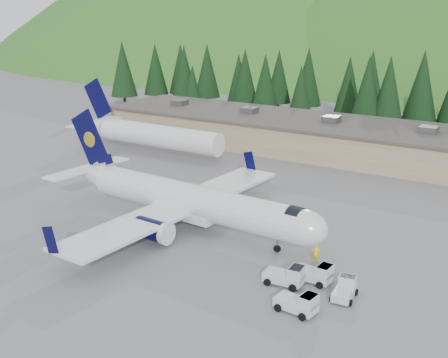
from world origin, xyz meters
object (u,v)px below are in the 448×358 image
(baggage_tug_d, at_px, (287,276))
(ramp_worker, at_px, (316,253))
(airliner, at_px, (186,200))
(terminal_building, at_px, (302,134))
(baggage_tug_b, at_px, (316,274))
(second_airliner, at_px, (146,133))
(baggage_tug_c, at_px, (345,289))
(baggage_tug_a, at_px, (299,303))

(baggage_tug_d, height_order, ramp_worker, ramp_worker)
(airliner, relative_size, baggage_tug_d, 9.65)
(terminal_building, bearing_deg, ramp_worker, -63.46)
(baggage_tug_b, distance_m, baggage_tug_d, 2.58)
(second_airliner, relative_size, baggage_tug_c, 9.01)
(airliner, height_order, baggage_tug_c, airliner)
(second_airliner, xyz_separation_m, baggage_tug_a, (41.76, -31.69, -2.54))
(baggage_tug_c, relative_size, terminal_building, 0.04)
(airliner, height_order, second_airliner, second_airliner)
(baggage_tug_c, xyz_separation_m, terminal_building, (-23.97, 43.45, 1.93))
(airliner, xyz_separation_m, baggage_tug_c, (19.96, -5.50, -2.33))
(airliner, relative_size, second_airliner, 1.24)
(baggage_tug_c, xyz_separation_m, baggage_tug_d, (-4.93, -0.64, 0.11))
(terminal_building, height_order, baggage_tug_d, terminal_building)
(baggage_tug_c, distance_m, terminal_building, 49.66)
(baggage_tug_b, bearing_deg, second_airliner, 150.28)
(baggage_tug_d, bearing_deg, terminal_building, 107.48)
(airliner, distance_m, baggage_tug_a, 20.45)
(second_airliner, xyz_separation_m, ramp_worker, (39.21, -22.63, -2.42))
(baggage_tug_d, bearing_deg, baggage_tug_c, 1.53)
(baggage_tug_b, xyz_separation_m, baggage_tug_c, (3.05, -1.12, -0.09))
(second_airliner, bearing_deg, ramp_worker, -29.99)
(second_airliner, height_order, baggage_tug_d, second_airliner)
(baggage_tug_c, height_order, terminal_building, terminal_building)
(terminal_building, distance_m, ramp_worker, 43.22)
(airliner, relative_size, terminal_building, 0.48)
(airliner, xyz_separation_m, baggage_tug_d, (15.02, -6.14, -2.21))
(second_airliner, height_order, baggage_tug_c, second_airliner)
(baggage_tug_b, height_order, baggage_tug_d, baggage_tug_d)
(baggage_tug_b, xyz_separation_m, terminal_building, (-20.92, 42.33, 1.83))
(baggage_tug_a, relative_size, baggage_tug_b, 1.01)
(baggage_tug_b, bearing_deg, ramp_worker, 116.80)
(baggage_tug_c, bearing_deg, airliner, 68.68)
(airliner, height_order, terminal_building, airliner)
(second_airliner, xyz_separation_m, baggage_tug_c, (43.88, -27.45, -2.63))
(baggage_tug_d, bearing_deg, baggage_tug_b, 37.17)
(terminal_building, xyz_separation_m, ramp_worker, (19.29, -38.63, -1.72))
(terminal_building, bearing_deg, baggage_tug_b, -63.70)
(baggage_tug_c, distance_m, ramp_worker, 6.71)
(baggage_tug_a, xyz_separation_m, ramp_worker, (-2.56, 9.06, 0.12))
(airliner, height_order, baggage_tug_d, airliner)
(second_airliner, distance_m, baggage_tug_a, 52.49)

